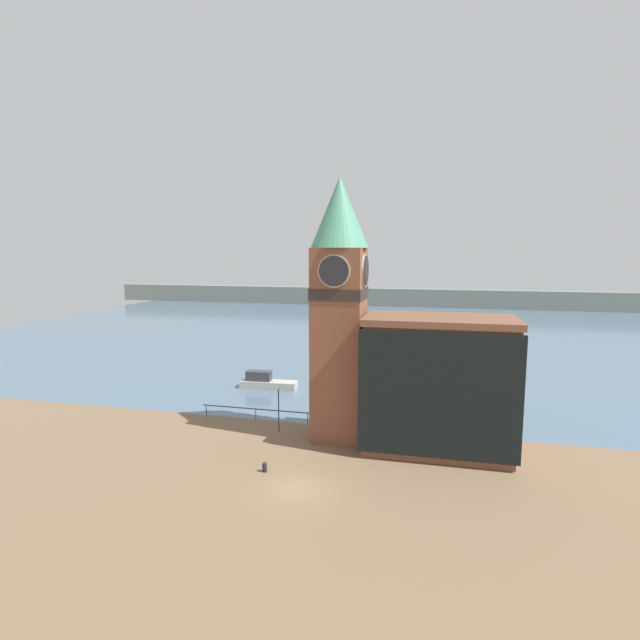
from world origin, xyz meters
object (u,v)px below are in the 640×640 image
at_px(mooring_bollard_near, 265,467).
at_px(lamp_post, 279,400).
at_px(clock_tower, 339,303).
at_px(boat_near, 266,382).
at_px(pier_building, 438,384).

bearing_deg(mooring_bollard_near, lamp_post, 101.01).
height_order(clock_tower, lamp_post, clock_tower).
height_order(boat_near, mooring_bollard_near, boat_near).
distance_m(clock_tower, mooring_bollard_near, 13.83).
relative_size(clock_tower, boat_near, 3.27).
relative_size(boat_near, mooring_bollard_near, 9.08).
height_order(clock_tower, pier_building, clock_tower).
distance_m(clock_tower, lamp_post, 9.91).
distance_m(boat_near, mooring_bollard_near, 21.81).
bearing_deg(mooring_bollard_near, pier_building, 30.63).
xyz_separation_m(boat_near, lamp_post, (5.81, -12.89, 2.12)).
bearing_deg(mooring_bollard_near, clock_tower, 64.16).
distance_m(boat_near, lamp_post, 14.30).
bearing_deg(lamp_post, mooring_bollard_near, -78.99).
distance_m(mooring_bollard_near, lamp_post, 8.17).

